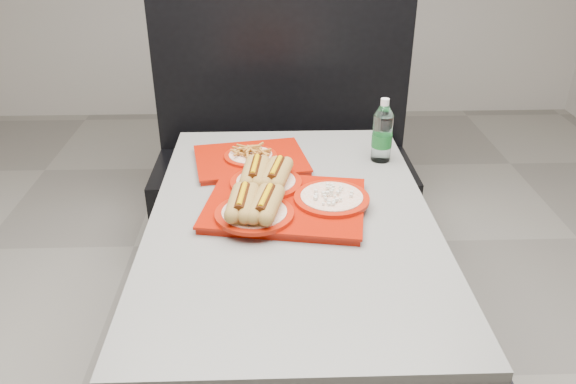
{
  "coord_description": "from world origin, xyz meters",
  "views": [
    {
      "loc": [
        -0.06,
        -1.56,
        1.65
      ],
      "look_at": [
        -0.01,
        -0.01,
        0.83
      ],
      "focal_mm": 35.0,
      "sensor_mm": 36.0,
      "label": 1
    }
  ],
  "objects_px": {
    "booth_bench": "(283,165)",
    "tray_far": "(251,157)",
    "diner_table": "(291,255)",
    "water_bottle": "(382,134)",
    "tray_near": "(279,197)"
  },
  "relations": [
    {
      "from": "tray_near",
      "to": "water_bottle",
      "type": "relative_size",
      "value": 2.29
    },
    {
      "from": "tray_near",
      "to": "water_bottle",
      "type": "distance_m",
      "value": 0.54
    },
    {
      "from": "booth_bench",
      "to": "tray_far",
      "type": "distance_m",
      "value": 0.82
    },
    {
      "from": "booth_bench",
      "to": "water_bottle",
      "type": "bearing_deg",
      "value": -62.93
    },
    {
      "from": "booth_bench",
      "to": "diner_table",
      "type": "bearing_deg",
      "value": -90.0
    },
    {
      "from": "tray_far",
      "to": "water_bottle",
      "type": "relative_size",
      "value": 1.88
    },
    {
      "from": "diner_table",
      "to": "tray_far",
      "type": "bearing_deg",
      "value": 110.22
    },
    {
      "from": "water_bottle",
      "to": "tray_far",
      "type": "bearing_deg",
      "value": -178.47
    },
    {
      "from": "tray_near",
      "to": "tray_far",
      "type": "xyz_separation_m",
      "value": [
        -0.1,
        0.35,
        -0.02
      ]
    },
    {
      "from": "diner_table",
      "to": "tray_near",
      "type": "bearing_deg",
      "value": 141.52
    },
    {
      "from": "tray_near",
      "to": "tray_far",
      "type": "relative_size",
      "value": 1.22
    },
    {
      "from": "diner_table",
      "to": "tray_far",
      "type": "distance_m",
      "value": 0.45
    },
    {
      "from": "diner_table",
      "to": "water_bottle",
      "type": "relative_size",
      "value": 5.8
    },
    {
      "from": "booth_bench",
      "to": "tray_near",
      "type": "distance_m",
      "value": 1.13
    },
    {
      "from": "water_bottle",
      "to": "booth_bench",
      "type": "bearing_deg",
      "value": 117.07
    }
  ]
}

